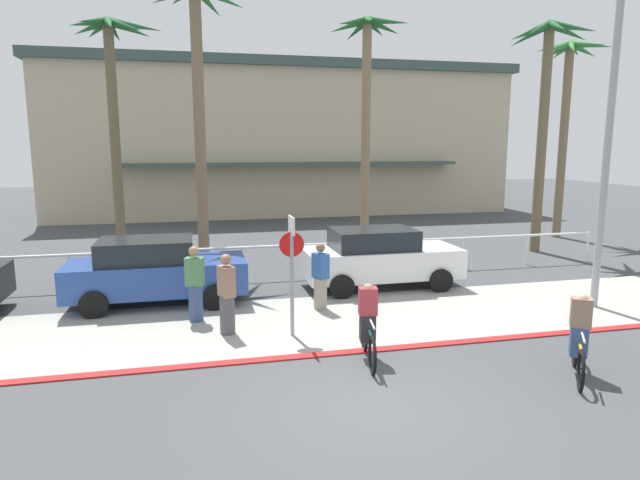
{
  "coord_description": "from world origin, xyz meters",
  "views": [
    {
      "loc": [
        -2.63,
        -7.56,
        4.02
      ],
      "look_at": [
        0.59,
        6.0,
        1.58
      ],
      "focal_mm": 30.76,
      "sensor_mm": 36.0,
      "label": 1
    }
  ],
  "objects_px": {
    "cyclist_yellow_0": "(579,337)",
    "pedestrian_0": "(195,287)",
    "palm_tree_4": "(546,85)",
    "stop_sign_bike_lane": "(292,259)",
    "palm_tree_1": "(113,75)",
    "palm_tree_3": "(367,80)",
    "pedestrian_1": "(227,297)",
    "pedestrian_2": "(320,279)",
    "streetlight_curb": "(616,133)",
    "cyclist_teal_1": "(368,324)",
    "car_blue_1": "(155,271)",
    "palm_tree_5": "(567,89)",
    "palm_tree_2": "(199,71)",
    "car_white_2": "(379,257)"
  },
  "relations": [
    {
      "from": "palm_tree_4",
      "to": "car_blue_1",
      "type": "relative_size",
      "value": 1.91
    },
    {
      "from": "palm_tree_2",
      "to": "palm_tree_3",
      "type": "height_order",
      "value": "palm_tree_2"
    },
    {
      "from": "palm_tree_1",
      "to": "pedestrian_2",
      "type": "relative_size",
      "value": 5.08
    },
    {
      "from": "palm_tree_3",
      "to": "pedestrian_2",
      "type": "bearing_deg",
      "value": -114.68
    },
    {
      "from": "streetlight_curb",
      "to": "palm_tree_3",
      "type": "distance_m",
      "value": 10.69
    },
    {
      "from": "palm_tree_5",
      "to": "palm_tree_1",
      "type": "bearing_deg",
      "value": 177.92
    },
    {
      "from": "palm_tree_3",
      "to": "palm_tree_4",
      "type": "bearing_deg",
      "value": -27.42
    },
    {
      "from": "stop_sign_bike_lane",
      "to": "cyclist_teal_1",
      "type": "height_order",
      "value": "stop_sign_bike_lane"
    },
    {
      "from": "cyclist_yellow_0",
      "to": "stop_sign_bike_lane",
      "type": "bearing_deg",
      "value": 145.39
    },
    {
      "from": "palm_tree_2",
      "to": "palm_tree_5",
      "type": "distance_m",
      "value": 15.42
    },
    {
      "from": "palm_tree_1",
      "to": "pedestrian_0",
      "type": "relative_size",
      "value": 4.79
    },
    {
      "from": "streetlight_curb",
      "to": "car_blue_1",
      "type": "xyz_separation_m",
      "value": [
        -10.69,
        3.03,
        -3.41
      ]
    },
    {
      "from": "stop_sign_bike_lane",
      "to": "palm_tree_2",
      "type": "distance_m",
      "value": 8.76
    },
    {
      "from": "streetlight_curb",
      "to": "cyclist_teal_1",
      "type": "relative_size",
      "value": 4.16
    },
    {
      "from": "stop_sign_bike_lane",
      "to": "car_blue_1",
      "type": "distance_m",
      "value": 4.38
    },
    {
      "from": "palm_tree_3",
      "to": "cyclist_teal_1",
      "type": "bearing_deg",
      "value": -107.73
    },
    {
      "from": "pedestrian_0",
      "to": "stop_sign_bike_lane",
      "type": "bearing_deg",
      "value": -36.41
    },
    {
      "from": "car_blue_1",
      "to": "pedestrian_2",
      "type": "height_order",
      "value": "car_blue_1"
    },
    {
      "from": "cyclist_yellow_0",
      "to": "pedestrian_0",
      "type": "distance_m",
      "value": 7.95
    },
    {
      "from": "palm_tree_3",
      "to": "streetlight_curb",
      "type": "bearing_deg",
      "value": -74.28
    },
    {
      "from": "palm_tree_4",
      "to": "cyclist_yellow_0",
      "type": "height_order",
      "value": "palm_tree_4"
    },
    {
      "from": "streetlight_curb",
      "to": "pedestrian_2",
      "type": "height_order",
      "value": "streetlight_curb"
    },
    {
      "from": "palm_tree_2",
      "to": "cyclist_teal_1",
      "type": "height_order",
      "value": "palm_tree_2"
    },
    {
      "from": "pedestrian_0",
      "to": "palm_tree_1",
      "type": "bearing_deg",
      "value": 105.86
    },
    {
      "from": "palm_tree_1",
      "to": "streetlight_curb",
      "type": "bearing_deg",
      "value": -40.11
    },
    {
      "from": "palm_tree_4",
      "to": "car_blue_1",
      "type": "height_order",
      "value": "palm_tree_4"
    },
    {
      "from": "palm_tree_3",
      "to": "pedestrian_0",
      "type": "relative_size",
      "value": 5.04
    },
    {
      "from": "palm_tree_5",
      "to": "pedestrian_2",
      "type": "distance_m",
      "value": 15.98
    },
    {
      "from": "palm_tree_1",
      "to": "palm_tree_2",
      "type": "distance_m",
      "value": 4.34
    },
    {
      "from": "stop_sign_bike_lane",
      "to": "cyclist_yellow_0",
      "type": "relative_size",
      "value": 1.65
    },
    {
      "from": "palm_tree_3",
      "to": "pedestrian_1",
      "type": "height_order",
      "value": "palm_tree_3"
    },
    {
      "from": "palm_tree_2",
      "to": "streetlight_curb",
      "type": "bearing_deg",
      "value": -37.52
    },
    {
      "from": "stop_sign_bike_lane",
      "to": "pedestrian_1",
      "type": "relative_size",
      "value": 1.46
    },
    {
      "from": "palm_tree_5",
      "to": "cyclist_teal_1",
      "type": "bearing_deg",
      "value": -137.67
    },
    {
      "from": "car_blue_1",
      "to": "cyclist_teal_1",
      "type": "relative_size",
      "value": 2.44
    },
    {
      "from": "palm_tree_4",
      "to": "pedestrian_2",
      "type": "bearing_deg",
      "value": -150.73
    },
    {
      "from": "palm_tree_5",
      "to": "cyclist_teal_1",
      "type": "distance_m",
      "value": 17.81
    },
    {
      "from": "palm_tree_5",
      "to": "car_blue_1",
      "type": "relative_size",
      "value": 1.89
    },
    {
      "from": "streetlight_curb",
      "to": "pedestrian_1",
      "type": "distance_m",
      "value": 9.71
    },
    {
      "from": "palm_tree_1",
      "to": "pedestrian_2",
      "type": "xyz_separation_m",
      "value": [
        5.55,
        -8.74,
        -5.69
      ]
    },
    {
      "from": "pedestrian_1",
      "to": "streetlight_curb",
      "type": "bearing_deg",
      "value": -1.97
    },
    {
      "from": "palm_tree_4",
      "to": "cyclist_yellow_0",
      "type": "distance_m",
      "value": 13.18
    },
    {
      "from": "stop_sign_bike_lane",
      "to": "pedestrian_1",
      "type": "distance_m",
      "value": 1.64
    },
    {
      "from": "palm_tree_3",
      "to": "stop_sign_bike_lane",
      "type": "bearing_deg",
      "value": -115.77
    },
    {
      "from": "car_white_2",
      "to": "pedestrian_0",
      "type": "relative_size",
      "value": 2.5
    },
    {
      "from": "palm_tree_3",
      "to": "palm_tree_5",
      "type": "bearing_deg",
      "value": -2.55
    },
    {
      "from": "palm_tree_4",
      "to": "cyclist_teal_1",
      "type": "relative_size",
      "value": 4.66
    },
    {
      "from": "palm_tree_1",
      "to": "cyclist_teal_1",
      "type": "bearing_deg",
      "value": -64.75
    },
    {
      "from": "stop_sign_bike_lane",
      "to": "palm_tree_1",
      "type": "distance_m",
      "value": 12.35
    },
    {
      "from": "palm_tree_1",
      "to": "palm_tree_5",
      "type": "relative_size",
      "value": 1.02
    }
  ]
}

